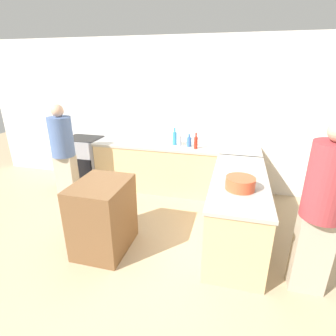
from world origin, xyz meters
TOP-DOWN VIEW (x-y plane):
  - ground_plane at (0.00, 0.00)m, footprint 14.00×14.00m
  - wall_back at (0.00, 2.41)m, footprint 8.00×0.06m
  - counter_back at (0.00, 2.08)m, footprint 2.97×0.63m
  - counter_peninsula at (1.14, 0.85)m, footprint 0.69×1.89m
  - range_oven at (-1.85, 2.09)m, footprint 0.72×0.59m
  - island_table at (-0.47, 0.22)m, footprint 0.60×0.76m
  - mixing_bowl at (1.14, 0.52)m, footprint 0.33×0.33m
  - dish_soap_bottle at (-0.01, 2.12)m, footprint 0.08×0.08m
  - vinegar_bottle_clear at (0.08, 2.08)m, footprint 0.08×0.08m
  - hot_sauce_bottle at (0.39, 1.98)m, footprint 0.06×0.06m
  - water_bottle_blue at (0.26, 2.08)m, footprint 0.08×0.08m
  - person_by_range at (-1.75, 1.32)m, footprint 0.38×0.38m
  - person_at_peninsula at (1.88, 0.14)m, footprint 0.38×0.38m

SIDE VIEW (x-z plane):
  - ground_plane at x=0.00m, z-range 0.00..0.00m
  - counter_back at x=0.00m, z-range 0.00..0.89m
  - counter_peninsula at x=1.14m, z-range 0.00..0.89m
  - range_oven at x=-1.85m, z-range 0.00..0.90m
  - island_table at x=-0.47m, z-range 0.00..0.91m
  - person_by_range at x=-1.75m, z-range 0.06..1.70m
  - mixing_bowl at x=1.14m, z-range 0.89..1.03m
  - person_at_peninsula at x=1.88m, z-range 0.07..1.87m
  - water_bottle_blue at x=0.26m, z-range 0.86..1.09m
  - vinegar_bottle_clear at x=0.08m, z-range 0.86..1.11m
  - hot_sauce_bottle at x=0.39m, z-range 0.86..1.13m
  - dish_soap_bottle at x=-0.01m, z-range 0.86..1.16m
  - wall_back at x=0.00m, z-range 0.00..2.70m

